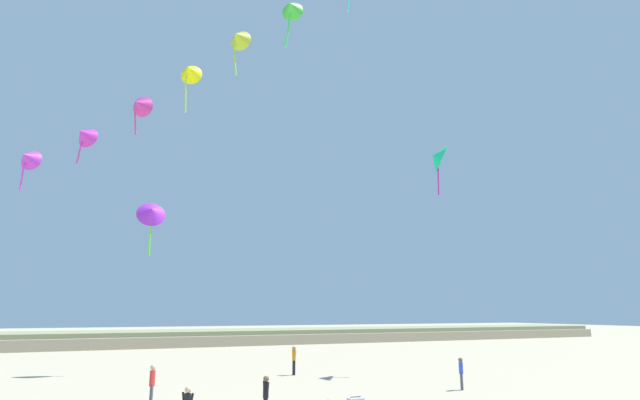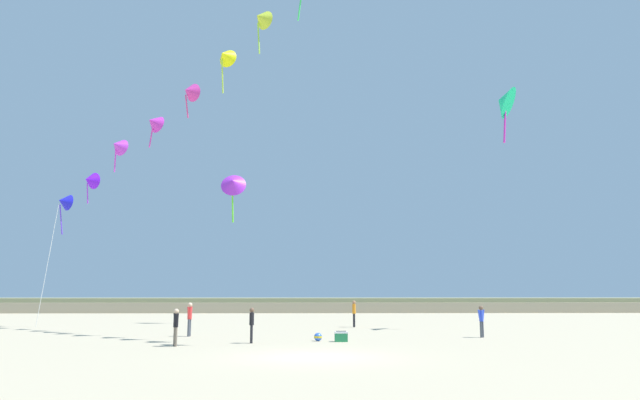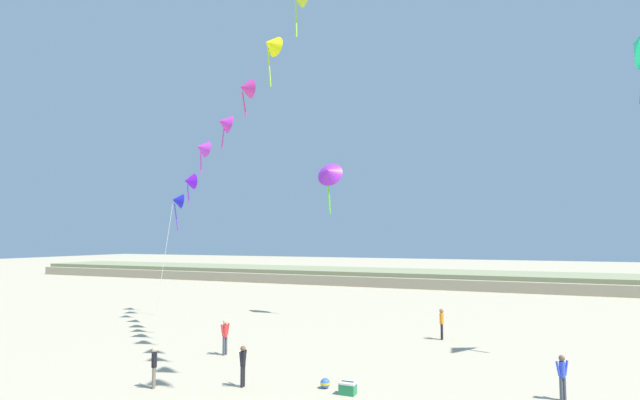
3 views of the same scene
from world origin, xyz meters
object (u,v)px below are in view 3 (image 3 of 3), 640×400
Objects in this scene: person_near_right at (243,363)px; beach_cooler at (348,388)px; person_far_left at (562,374)px; large_kite_mid_trail at (329,173)px; beach_ball at (325,383)px; person_near_left at (225,334)px; person_mid_center at (154,364)px; person_far_right at (442,322)px.

beach_cooler is (3.87, 0.67, -0.65)m from person_near_right.
large_kite_mid_trail is at bearing 136.38° from person_far_left.
person_far_left is 0.39× the size of large_kite_mid_trail.
beach_cooler is 1.07m from beach_ball.
person_near_left is at bearing 130.76° from person_near_right.
beach_ball is (2.87, 1.04, -0.68)m from person_near_right.
large_kite_mid_trail is (-13.82, 13.17, 9.18)m from person_far_left.
large_kite_mid_trail is (-0.10, 17.48, 9.19)m from person_mid_center.
person_near_left is 1.11× the size of person_mid_center.
beach_ball is (5.78, 2.45, -0.68)m from person_mid_center.
person_near_left is 11.61m from person_far_right.
large_kite_mid_trail reaches higher than beach_ball.
large_kite_mid_trail is 19.52m from beach_cooler.
person_far_right reaches higher than beach_cooler.
person_mid_center is (0.52, -5.39, -0.09)m from person_near_left.
person_near_right is at bearing -160.07° from beach_ball.
person_near_left is at bearing 95.54° from person_mid_center.
person_near_left is at bearing 175.65° from person_far_left.
person_mid_center is 0.38× the size of large_kite_mid_trail.
person_far_right is at bearing 40.66° from person_near_left.
large_kite_mid_trail reaches higher than beach_cooler.
person_near_right reaches higher than beach_ball.
large_kite_mid_trail is 6.72× the size of beach_cooler.
person_mid_center reaches higher than beach_cooler.
person_mid_center is at bearing -89.68° from large_kite_mid_trail.
person_far_right reaches higher than person_far_left.
large_kite_mid_trail is at bearing 90.32° from person_mid_center.
person_far_left is at bearing 17.83° from beach_cooler.
beach_cooler is at bearing -97.86° from person_far_right.
large_kite_mid_trail reaches higher than person_near_left.
beach_cooler is (6.88, -15.40, -9.84)m from large_kite_mid_trail.
person_near_right is at bearing -170.13° from beach_cooler.
person_near_right is 1.00× the size of person_mid_center.
person_far_left is 8.18m from beach_ball.
person_far_left is 4.15× the size of beach_ball.
beach_ball is (-1.01, 0.37, -0.03)m from beach_cooler.
person_far_left is 2.60× the size of beach_cooler.
large_kite_mid_trail is at bearing 151.70° from person_far_right.
person_near_left is 5.42m from person_mid_center.
person_near_left is 1.10× the size of person_near_right.
beach_cooler is 1.59× the size of beach_ball.
person_far_right is (5.37, 11.55, 0.09)m from person_near_right.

